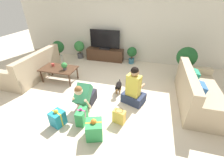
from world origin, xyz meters
TOP-DOWN VIEW (x-y plane):
  - ground_plane at (0.00, 0.00)m, footprint 16.00×16.00m
  - wall_back at (0.00, 2.63)m, footprint 8.40×0.06m
  - sofa_left at (-2.40, 0.41)m, footprint 0.88×1.95m
  - sofa_right at (2.40, 0.26)m, footprint 0.88×1.95m
  - coffee_table at (-1.44, 0.41)m, footprint 1.06×0.62m
  - tv_console at (-0.58, 2.37)m, footprint 1.46×0.39m
  - tv at (-0.58, 2.37)m, footprint 1.17×0.20m
  - potted_plant_back_left at (-1.66, 2.32)m, footprint 0.41×0.41m
  - potted_plant_back_right at (0.50, 2.32)m, footprint 0.36×0.36m
  - potted_plant_corner_left at (-2.26, 1.74)m, footprint 0.45×0.45m
  - potted_plant_corner_right at (2.26, 1.59)m, footprint 0.59×0.59m
  - person_kneeling at (-0.16, -0.56)m, footprint 0.35×0.76m
  - person_sitting at (0.91, -0.10)m, footprint 0.63×0.59m
  - dog at (0.47, 0.21)m, footprint 0.18×0.55m
  - gift_box_a at (0.36, -1.34)m, footprint 0.39×0.39m
  - gift_box_b at (-0.48, -1.24)m, footprint 0.32×0.33m
  - gift_box_c at (-0.03, -1.07)m, footprint 0.19×0.32m
  - gift_bag_a at (0.73, -0.86)m, footprint 0.28×0.19m
  - mug at (-1.68, 0.49)m, footprint 0.12×0.08m
  - tabletop_plant at (-1.20, 0.36)m, footprint 0.17×0.17m

SIDE VIEW (x-z plane):
  - ground_plane at x=0.00m, z-range 0.00..0.00m
  - gift_bag_a at x=0.73m, z-range -0.01..0.32m
  - gift_box_b at x=-0.48m, z-range -0.03..0.36m
  - gift_box_c at x=-0.03m, z-range -0.03..0.36m
  - gift_box_a at x=0.36m, z-range -0.03..0.40m
  - dog at x=0.47m, z-range 0.05..0.38m
  - tv_console at x=-0.58m, z-range 0.00..0.47m
  - sofa_left at x=-2.40m, z-range -0.13..0.71m
  - sofa_right at x=2.40m, z-range -0.12..0.71m
  - person_kneeling at x=-0.16m, z-range -0.05..0.69m
  - person_sitting at x=0.91m, z-range -0.13..0.85m
  - coffee_table at x=-1.44m, z-range 0.17..0.59m
  - potted_plant_back_right at x=0.50m, z-range 0.08..0.72m
  - potted_plant_back_left at x=-1.66m, z-range 0.09..0.79m
  - mug at x=-1.68m, z-range 0.42..0.51m
  - potted_plant_corner_left at x=-2.26m, z-range 0.13..0.95m
  - tabletop_plant at x=-1.20m, z-range 0.43..0.66m
  - potted_plant_corner_right at x=2.26m, z-range 0.16..1.16m
  - tv at x=-0.58m, z-range 0.43..1.16m
  - wall_back at x=0.00m, z-range 0.00..2.60m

